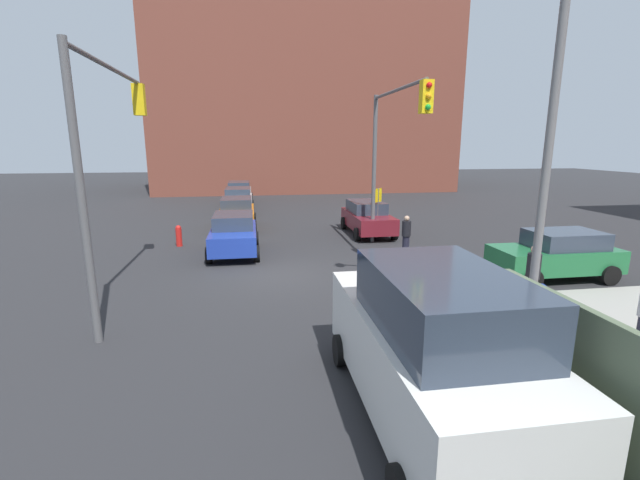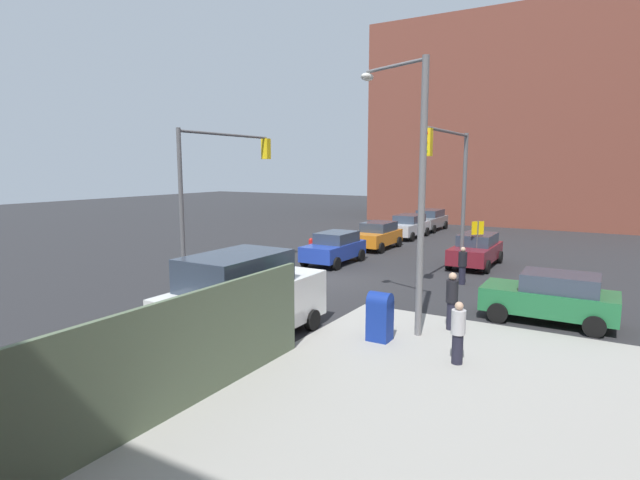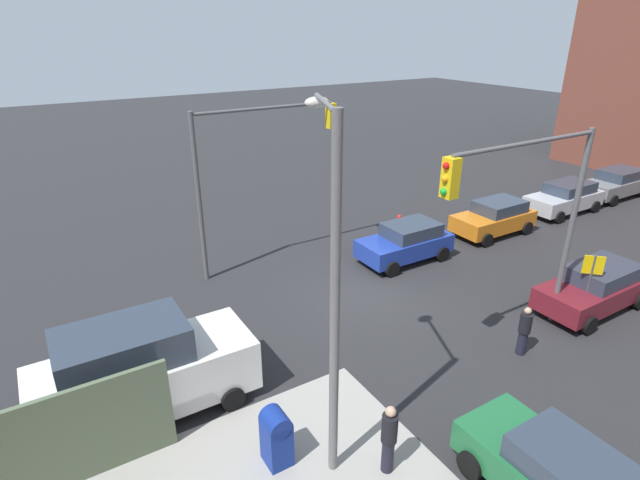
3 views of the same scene
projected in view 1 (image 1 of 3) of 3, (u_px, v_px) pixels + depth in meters
name	position (u px, v px, depth m)	size (l,w,h in m)	color
ground_plane	(282.00, 275.00, 14.81)	(120.00, 120.00, 0.00)	#28282B
building_brick_west	(301.00, 101.00, 44.40)	(16.00, 28.00, 17.68)	brown
traffic_signal_nw_corner	(391.00, 138.00, 16.62)	(5.92, 0.36, 6.50)	#59595B
traffic_signal_se_corner	(110.00, 134.00, 11.05)	(6.12, 0.36, 6.50)	#59595B
street_lamp_corner	(533.00, 131.00, 9.74)	(1.31, 2.49, 8.00)	slate
warning_sign_two_way	(378.00, 204.00, 20.42)	(0.48, 0.48, 2.40)	#4C4C4C
mailbox_blue	(527.00, 314.00, 9.42)	(0.56, 0.64, 1.43)	navy
fire_hydrant	(179.00, 235.00, 18.89)	(0.26, 0.26, 0.94)	red
hatchback_gray	(239.00, 192.00, 32.81)	(4.44, 2.02, 1.62)	slate
sedan_green	(557.00, 254.00, 14.23)	(2.02, 4.01, 1.62)	#1E6638
hatchback_blue	(234.00, 233.00, 17.55)	(4.00, 2.02, 1.62)	#1E389E
hatchback_orange	(237.00, 213.00, 22.83)	(4.06, 2.02, 1.62)	orange
coupe_maroon	(367.00, 217.00, 21.45)	(4.39, 2.02, 1.62)	maroon
hatchback_silver	(238.00, 200.00, 28.16)	(4.46, 2.02, 1.62)	#B7BABF
van_white_delivery	(430.00, 346.00, 6.77)	(5.40, 2.32, 2.62)	white
pedestrian_waiting	(406.00, 235.00, 17.35)	(0.36, 0.36, 1.61)	black
pedestrian_walking_north	(533.00, 276.00, 11.54)	(0.36, 0.36, 1.79)	black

